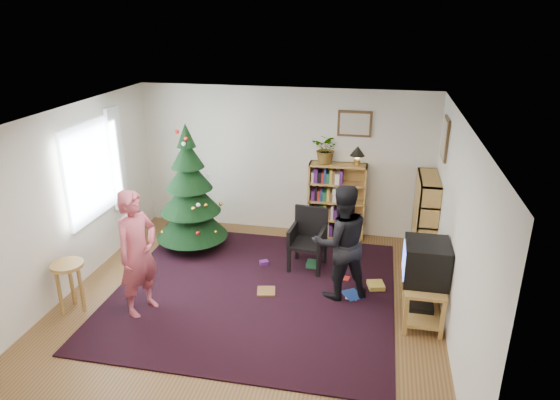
% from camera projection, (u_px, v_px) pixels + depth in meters
% --- Properties ---
extents(floor, '(5.00, 5.00, 0.00)m').
position_uv_depth(floor, '(249.00, 304.00, 6.65)').
color(floor, brown).
rests_on(floor, ground).
extents(ceiling, '(5.00, 5.00, 0.00)m').
position_uv_depth(ceiling, '(244.00, 118.00, 5.76)').
color(ceiling, white).
rests_on(ceiling, wall_back).
extents(wall_back, '(5.00, 0.02, 2.50)m').
position_uv_depth(wall_back, '(285.00, 161.00, 8.49)').
color(wall_back, silver).
rests_on(wall_back, floor).
extents(wall_front, '(5.00, 0.02, 2.50)m').
position_uv_depth(wall_front, '(164.00, 340.00, 3.92)').
color(wall_front, silver).
rests_on(wall_front, floor).
extents(wall_left, '(0.02, 5.00, 2.50)m').
position_uv_depth(wall_left, '(66.00, 203.00, 6.67)').
color(wall_left, silver).
rests_on(wall_left, floor).
extents(wall_right, '(0.02, 5.00, 2.50)m').
position_uv_depth(wall_right, '(456.00, 234.00, 5.74)').
color(wall_right, silver).
rests_on(wall_right, floor).
extents(rug, '(3.80, 3.60, 0.02)m').
position_uv_depth(rug, '(254.00, 291.00, 6.93)').
color(rug, black).
rests_on(rug, floor).
extents(window_pane, '(0.04, 1.20, 1.40)m').
position_uv_depth(window_pane, '(90.00, 172.00, 7.12)').
color(window_pane, silver).
rests_on(window_pane, wall_left).
extents(curtain, '(0.06, 0.35, 1.60)m').
position_uv_depth(curtain, '(117.00, 158.00, 7.76)').
color(curtain, white).
rests_on(curtain, wall_left).
extents(picture_back, '(0.55, 0.03, 0.42)m').
position_uv_depth(picture_back, '(355.00, 124.00, 8.00)').
color(picture_back, '#4C3319').
rests_on(picture_back, wall_back).
extents(picture_right, '(0.03, 0.50, 0.60)m').
position_uv_depth(picture_right, '(445.00, 139.00, 7.09)').
color(picture_right, '#4C3319').
rests_on(picture_right, wall_right).
extents(christmas_tree, '(1.14, 1.14, 2.08)m').
position_uv_depth(christmas_tree, '(190.00, 198.00, 7.91)').
color(christmas_tree, '#3F2816').
rests_on(christmas_tree, rug).
extents(bookshelf_back, '(0.95, 0.30, 1.30)m').
position_uv_depth(bookshelf_back, '(337.00, 200.00, 8.38)').
color(bookshelf_back, '#B0823E').
rests_on(bookshelf_back, floor).
extents(bookshelf_right, '(0.30, 0.95, 1.30)m').
position_uv_depth(bookshelf_right, '(425.00, 216.00, 7.76)').
color(bookshelf_right, '#B0823E').
rests_on(bookshelf_right, floor).
extents(tv_stand, '(0.48, 0.87, 0.55)m').
position_uv_depth(tv_stand, '(422.00, 296.00, 6.23)').
color(tv_stand, '#B0823E').
rests_on(tv_stand, floor).
extents(crt_tv, '(0.53, 0.58, 0.50)m').
position_uv_depth(crt_tv, '(426.00, 262.00, 6.06)').
color(crt_tv, black).
rests_on(crt_tv, tv_stand).
extents(armchair, '(0.55, 0.55, 0.92)m').
position_uv_depth(armchair, '(308.00, 236.00, 7.47)').
color(armchair, black).
rests_on(armchair, rug).
extents(stool, '(0.41, 0.41, 0.68)m').
position_uv_depth(stool, '(68.00, 274.00, 6.33)').
color(stool, '#B0823E').
rests_on(stool, floor).
extents(person_standing, '(0.59, 0.71, 1.66)m').
position_uv_depth(person_standing, '(138.00, 253.00, 6.21)').
color(person_standing, '#B44856').
rests_on(person_standing, rug).
extents(person_by_chair, '(0.96, 0.86, 1.61)m').
position_uv_depth(person_by_chair, '(341.00, 242.00, 6.57)').
color(person_by_chair, black).
rests_on(person_by_chair, rug).
extents(potted_plant, '(0.54, 0.51, 0.50)m').
position_uv_depth(potted_plant, '(327.00, 149.00, 8.10)').
color(potted_plant, gray).
rests_on(potted_plant, bookshelf_back).
extents(table_lamp, '(0.24, 0.24, 0.32)m').
position_uv_depth(table_lamp, '(358.00, 152.00, 8.02)').
color(table_lamp, '#A57F33').
rests_on(table_lamp, bookshelf_back).
extents(floor_clutter, '(1.89, 1.06, 0.08)m').
position_uv_depth(floor_clutter, '(323.00, 281.00, 7.12)').
color(floor_clutter, '#A51E19').
rests_on(floor_clutter, rug).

